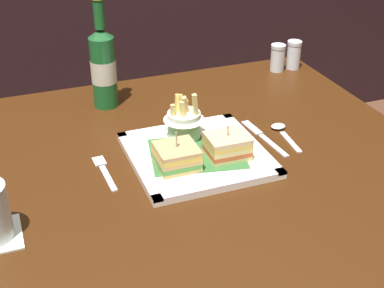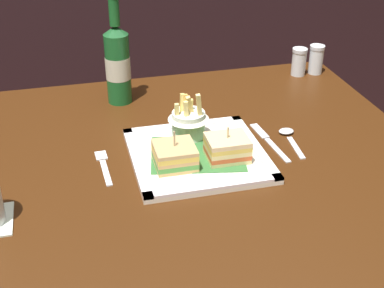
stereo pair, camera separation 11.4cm
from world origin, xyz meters
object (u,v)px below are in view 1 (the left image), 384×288
object	(u,v)px
fries_cup	(184,120)
knife	(262,136)
sandwich_half_left	(177,156)
fork	(104,170)
spoon	(281,130)
sandwich_half_right	(227,146)
beer_bottle	(103,66)
square_plate	(197,155)
salt_shaker	(277,59)
pepper_shaker	(293,56)
dining_table	(187,209)

from	to	relation	value
fries_cup	knife	world-z (taller)	fries_cup
sandwich_half_left	fork	distance (m)	0.15
sandwich_half_left	fork	world-z (taller)	sandwich_half_left
sandwich_half_left	spoon	xyz separation A→B (m)	(0.28, 0.07, -0.03)
fork	spoon	bearing A→B (deg)	2.75
sandwich_half_right	beer_bottle	size ratio (longest dim) A/B	0.31
sandwich_half_right	square_plate	bearing A→B (deg)	150.79
sandwich_half_left	fork	xyz separation A→B (m)	(-0.14, 0.05, -0.03)
beer_bottle	salt_shaker	size ratio (longest dim) A/B	3.56
beer_bottle	knife	distance (m)	0.43
square_plate	beer_bottle	size ratio (longest dim) A/B	1.00
beer_bottle	spoon	size ratio (longest dim) A/B	2.20
pepper_shaker	knife	bearing A→B (deg)	-128.79
salt_shaker	fries_cup	bearing A→B (deg)	-143.10
spoon	beer_bottle	bearing A→B (deg)	140.58
fork	dining_table	bearing A→B (deg)	-10.68
beer_bottle	spoon	xyz separation A→B (m)	(0.35, -0.28, -0.10)
sandwich_half_left	salt_shaker	size ratio (longest dim) A/B	1.06
dining_table	knife	xyz separation A→B (m)	(0.20, 0.05, 0.12)
knife	pepper_shaker	size ratio (longest dim) A/B	2.15
beer_bottle	knife	bearing A→B (deg)	-44.42
fork	pepper_shaker	bearing A→B (deg)	29.02
square_plate	spoon	size ratio (longest dim) A/B	2.21
fork	sandwich_half_left	bearing A→B (deg)	-19.67
beer_bottle	salt_shaker	world-z (taller)	beer_bottle
fork	salt_shaker	world-z (taller)	salt_shaker
fries_cup	salt_shaker	distance (m)	0.50
sandwich_half_right	salt_shaker	xyz separation A→B (m)	(0.34, 0.41, -0.00)
spoon	salt_shaker	distance (m)	0.38
fork	knife	world-z (taller)	same
square_plate	fork	distance (m)	0.20
beer_bottle	fork	bearing A→B (deg)	-103.97
sandwich_half_right	spoon	xyz separation A→B (m)	(0.17, 0.07, -0.03)
knife	fork	bearing A→B (deg)	-177.53
sandwich_half_left	dining_table	bearing A→B (deg)	32.21
fork	spoon	distance (m)	0.42
knife	spoon	bearing A→B (deg)	4.80
fries_cup	pepper_shaker	size ratio (longest dim) A/B	1.36
spoon	pepper_shaker	distance (m)	0.41
pepper_shaker	spoon	bearing A→B (deg)	-123.50
dining_table	sandwich_half_right	world-z (taller)	sandwich_half_right
square_plate	pepper_shaker	bearing A→B (deg)	40.07
sandwich_half_left	knife	world-z (taller)	sandwich_half_left
fries_cup	sandwich_half_left	bearing A→B (deg)	-116.74
beer_bottle	dining_table	bearing A→B (deg)	-74.35
beer_bottle	spoon	distance (m)	0.46
fork	spoon	world-z (taller)	spoon
dining_table	salt_shaker	world-z (taller)	salt_shaker
dining_table	square_plate	world-z (taller)	square_plate
salt_shaker	pepper_shaker	distance (m)	0.05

